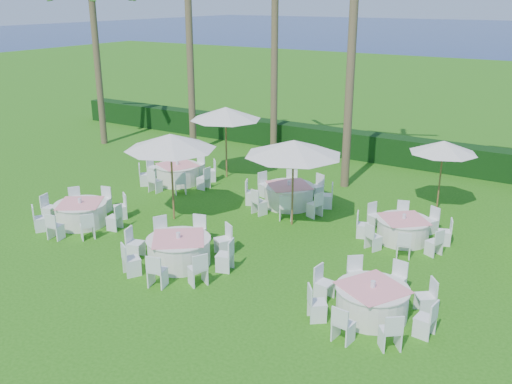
# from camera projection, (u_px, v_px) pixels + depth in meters

# --- Properties ---
(ground) EXTENTS (120.00, 120.00, 0.00)m
(ground) POSITION_uv_depth(u_px,v_px,m) (207.00, 252.00, 16.70)
(ground) COLOR #226210
(ground) RESTS_ON ground
(hedge) EXTENTS (34.00, 1.00, 1.20)m
(hedge) POSITION_uv_depth(u_px,v_px,m) (362.00, 146.00, 26.16)
(hedge) COLOR black
(hedge) RESTS_ON ground
(banquet_table_a) EXTENTS (2.96, 2.96, 0.90)m
(banquet_table_a) POSITION_uv_depth(u_px,v_px,m) (81.00, 213.00, 18.64)
(banquet_table_a) COLOR white
(banquet_table_a) RESTS_ON ground
(banquet_table_b) EXTENTS (3.13, 3.13, 0.95)m
(banquet_table_b) POSITION_uv_depth(u_px,v_px,m) (179.00, 250.00, 15.86)
(banquet_table_b) COLOR white
(banquet_table_b) RESTS_ON ground
(banquet_table_c) EXTENTS (3.02, 3.02, 0.92)m
(banquet_table_c) POSITION_uv_depth(u_px,v_px,m) (372.00, 301.00, 13.26)
(banquet_table_c) COLOR white
(banquet_table_c) RESTS_ON ground
(banquet_table_d) EXTENTS (3.03, 3.03, 0.92)m
(banquet_table_d) POSITION_uv_depth(u_px,v_px,m) (178.00, 173.00, 22.74)
(banquet_table_d) COLOR white
(banquet_table_d) RESTS_ON ground
(banquet_table_e) EXTENTS (3.04, 3.04, 0.94)m
(banquet_table_e) POSITION_uv_depth(u_px,v_px,m) (289.00, 195.00, 20.27)
(banquet_table_e) COLOR white
(banquet_table_e) RESTS_ON ground
(banquet_table_f) EXTENTS (2.78, 2.78, 0.87)m
(banquet_table_f) POSITION_uv_depth(u_px,v_px,m) (403.00, 229.00, 17.40)
(banquet_table_f) COLOR white
(banquet_table_f) RESTS_ON ground
(umbrella_a) EXTENTS (2.99, 2.99, 2.93)m
(umbrella_a) POSITION_uv_depth(u_px,v_px,m) (170.00, 142.00, 18.33)
(umbrella_a) COLOR brown
(umbrella_a) RESTS_ON ground
(umbrella_b) EXTENTS (3.15, 3.15, 2.84)m
(umbrella_b) POSITION_uv_depth(u_px,v_px,m) (294.00, 148.00, 17.91)
(umbrella_b) COLOR brown
(umbrella_b) RESTS_ON ground
(umbrella_c) EXTENTS (2.89, 2.89, 2.92)m
(umbrella_c) POSITION_uv_depth(u_px,v_px,m) (226.00, 113.00, 22.80)
(umbrella_c) COLOR brown
(umbrella_c) RESTS_ON ground
(umbrella_d) EXTENTS (2.32, 2.32, 2.45)m
(umbrella_d) POSITION_uv_depth(u_px,v_px,m) (444.00, 147.00, 19.44)
(umbrella_d) COLOR brown
(umbrella_d) RESTS_ON ground
(palm_a) EXTENTS (4.38, 4.21, 9.42)m
(palm_a) POSITION_uv_depth(u_px,v_px,m) (190.00, 41.00, 25.80)
(palm_a) COLOR brown
(palm_a) RESTS_ON ground
(palm_b) EXTENTS (4.41, 4.05, 8.20)m
(palm_b) POSITION_uv_depth(u_px,v_px,m) (274.00, 55.00, 26.01)
(palm_b) COLOR brown
(palm_b) RESTS_ON ground
(palm_c) EXTENTS (4.31, 4.33, 12.20)m
(palm_c) POSITION_uv_depth(u_px,v_px,m) (354.00, 11.00, 20.37)
(palm_c) COLOR brown
(palm_c) RESTS_ON ground
(palm_f) EXTENTS (4.27, 4.36, 7.88)m
(palm_f) POSITION_uv_depth(u_px,v_px,m) (97.00, 55.00, 27.58)
(palm_f) COLOR brown
(palm_f) RESTS_ON ground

